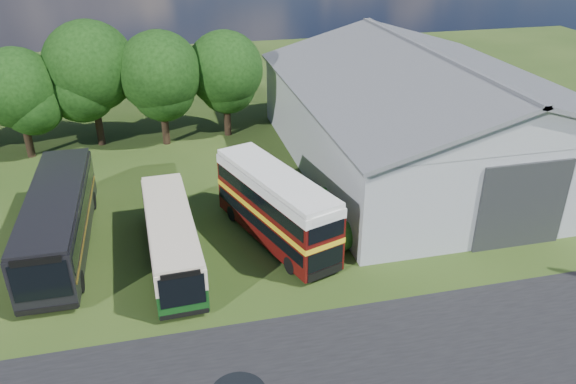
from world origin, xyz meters
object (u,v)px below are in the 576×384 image
object	(u,v)px
storage_shed	(425,106)
bus_green_single	(171,237)
bus_maroon_double	(276,207)
bus_dark_single	(59,219)

from	to	relation	value
storage_shed	bus_green_single	size ratio (longest dim) A/B	2.43
bus_maroon_double	bus_dark_single	world-z (taller)	bus_maroon_double
storage_shed	bus_maroon_double	distance (m)	15.31
bus_green_single	bus_maroon_double	xyz separation A→B (m)	(5.72, 0.92, 0.55)
bus_maroon_double	bus_dark_single	xyz separation A→B (m)	(-11.50, 1.83, -0.23)
bus_green_single	bus_maroon_double	world-z (taller)	bus_maroon_double
bus_green_single	bus_dark_single	bearing A→B (deg)	151.89
bus_green_single	bus_maroon_double	distance (m)	5.82
bus_maroon_double	bus_green_single	bearing A→B (deg)	170.31
bus_dark_single	bus_maroon_double	bearing A→B (deg)	-8.96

